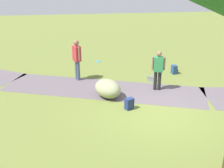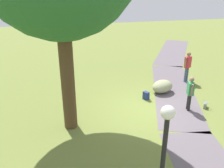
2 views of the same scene
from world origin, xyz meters
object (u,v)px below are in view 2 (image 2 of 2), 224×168
Objects in this scene: lawn_boulder at (162,86)px; woman_with_handbag at (190,91)px; man_near_boulder at (188,65)px; handbag_on_grass at (205,105)px; backpack_by_boulder at (146,96)px; lamp_post at (163,161)px.

lawn_boulder is 0.91× the size of woman_with_handbag.
man_near_boulder is 4.59× the size of handbag_on_grass.
woman_with_handbag is at bearing 153.20° from man_near_boulder.
handbag_on_grass is 0.96× the size of backpack_by_boulder.
lawn_boulder is at bearing 31.97° from handbag_on_grass.
lamp_post is 1.89× the size of man_near_boulder.
woman_with_handbag is 4.15× the size of handbag_on_grass.
lamp_post reaches higher than handbag_on_grass.
man_near_boulder is 4.39× the size of backpack_by_boulder.
backpack_by_boulder is (-0.59, 1.11, -0.14)m from lawn_boulder.
lamp_post is 8.69× the size of handbag_on_grass.
lamp_post is at bearing 147.57° from man_near_boulder.
man_near_boulder is at bearing -26.80° from woman_with_handbag.
man_near_boulder is at bearing -61.45° from backpack_by_boulder.
man_near_boulder is 3.28m from handbag_on_grass.
woman_with_handbag is 1.17m from handbag_on_grass.
lamp_post is 8.05m from lawn_boulder.
man_near_boulder is at bearing -12.45° from handbag_on_grass.
man_near_boulder is (3.09, -1.56, 0.11)m from woman_with_handbag.
lawn_boulder is at bearing 118.79° from man_near_boulder.
man_near_boulder is at bearing -61.21° from lawn_boulder.
woman_with_handbag is at bearing -133.88° from backpack_by_boulder.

